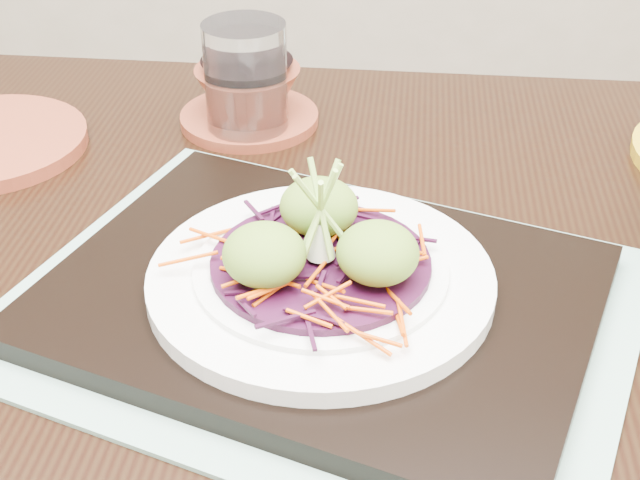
{
  "coord_description": "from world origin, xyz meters",
  "views": [
    {
      "loc": [
        0.06,
        -0.42,
        1.19
      ],
      "look_at": [
        0.07,
        0.1,
        0.84
      ],
      "focal_mm": 50.0,
      "sensor_mm": 36.0,
      "label": 1
    }
  ],
  "objects_px": {
    "serving_tray": "(321,296)",
    "water_glass": "(246,81)",
    "dining_table": "(282,402)",
    "white_plate": "(321,277)",
    "terracotta_bowl_set": "(249,99)"
  },
  "relations": [
    {
      "from": "white_plate",
      "to": "terracotta_bowl_set",
      "type": "relative_size",
      "value": 1.75
    },
    {
      "from": "water_glass",
      "to": "terracotta_bowl_set",
      "type": "bearing_deg",
      "value": 90.09
    },
    {
      "from": "dining_table",
      "to": "white_plate",
      "type": "xyz_separation_m",
      "value": [
        0.03,
        -0.02,
        0.13
      ]
    },
    {
      "from": "serving_tray",
      "to": "terracotta_bowl_set",
      "type": "distance_m",
      "value": 0.31
    },
    {
      "from": "white_plate",
      "to": "dining_table",
      "type": "bearing_deg",
      "value": 150.88
    },
    {
      "from": "serving_tray",
      "to": "dining_table",
      "type": "bearing_deg",
      "value": 176.5
    },
    {
      "from": "water_glass",
      "to": "serving_tray",
      "type": "bearing_deg",
      "value": -77.22
    },
    {
      "from": "white_plate",
      "to": "water_glass",
      "type": "distance_m",
      "value": 0.29
    },
    {
      "from": "dining_table",
      "to": "water_glass",
      "type": "bearing_deg",
      "value": 104.64
    },
    {
      "from": "white_plate",
      "to": "water_glass",
      "type": "bearing_deg",
      "value": 102.78
    },
    {
      "from": "serving_tray",
      "to": "water_glass",
      "type": "distance_m",
      "value": 0.29
    },
    {
      "from": "terracotta_bowl_set",
      "to": "serving_tray",
      "type": "bearing_deg",
      "value": -78.27
    },
    {
      "from": "serving_tray",
      "to": "water_glass",
      "type": "xyz_separation_m",
      "value": [
        -0.06,
        0.28,
        0.04
      ]
    },
    {
      "from": "white_plate",
      "to": "terracotta_bowl_set",
      "type": "distance_m",
      "value": 0.31
    },
    {
      "from": "dining_table",
      "to": "serving_tray",
      "type": "bearing_deg",
      "value": -21.57
    }
  ]
}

